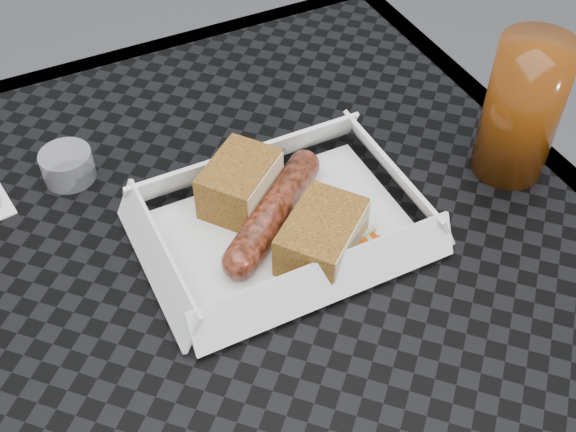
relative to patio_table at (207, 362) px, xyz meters
The scene contains 8 objects.
patio_table is the anchor object (origin of this frame).
food_tray 0.14m from the patio_table, 26.10° to the left, with size 0.22×0.15×0.00m, color white.
bratwurst 0.15m from the patio_table, 31.76° to the left, with size 0.13×0.11×0.03m.
bread_near 0.16m from the patio_table, 50.34° to the left, with size 0.07×0.05×0.05m, color olive.
bread_far 0.16m from the patio_table, ahead, with size 0.08×0.05×0.04m, color olive.
veg_garnish 0.18m from the patio_table, ahead, with size 0.03×0.03×0.00m.
condiment_cup_empty 0.23m from the patio_table, 104.15° to the left, with size 0.05×0.05×0.03m, color silver.
drink_glass 0.37m from the patio_table, ahead, with size 0.07×0.07×0.14m, color #572607.
Camera 1 is at (-0.09, -0.35, 1.23)m, focal length 45.00 mm.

